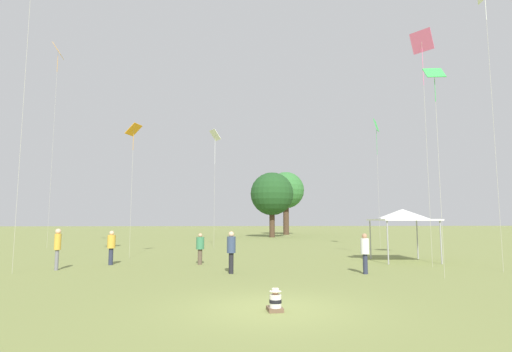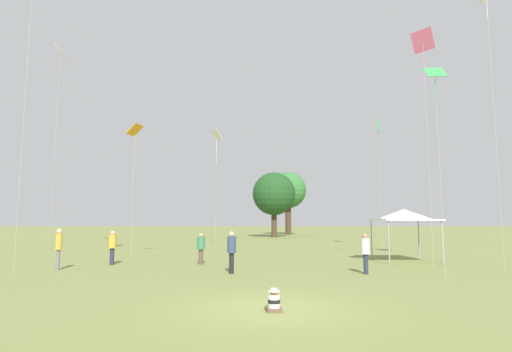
{
  "view_description": "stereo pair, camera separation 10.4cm",
  "coord_description": "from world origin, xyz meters",
  "views": [
    {
      "loc": [
        -1.23,
        -10.23,
        2.2
      ],
      "look_at": [
        0.02,
        4.64,
        3.87
      ],
      "focal_mm": 28.0,
      "sensor_mm": 36.0,
      "label": 1
    },
    {
      "loc": [
        -1.13,
        -10.24,
        2.2
      ],
      "look_at": [
        0.02,
        4.64,
        3.87
      ],
      "focal_mm": 28.0,
      "sensor_mm": 36.0,
      "label": 2
    }
  ],
  "objects": [
    {
      "name": "ground_plane",
      "position": [
        0.0,
        0.0,
        0.0
      ],
      "size": [
        300.0,
        300.0,
        0.0
      ],
      "primitive_type": "plane",
      "color": "olive"
    },
    {
      "name": "seated_toddler",
      "position": [
        0.07,
        -0.33,
        0.23
      ],
      "size": [
        0.39,
        0.47,
        0.57
      ],
      "rotation": [
        0.0,
        0.0,
        0.07
      ],
      "color": "brown",
      "rests_on": "ground"
    },
    {
      "name": "person_standing_0",
      "position": [
        -0.84,
        6.73,
        1.04
      ],
      "size": [
        0.5,
        0.5,
        1.74
      ],
      "rotation": [
        0.0,
        0.0,
        2.64
      ],
      "color": "black",
      "rests_on": "ground"
    },
    {
      "name": "person_standing_1",
      "position": [
        -8.57,
        8.51,
        1.13
      ],
      "size": [
        0.39,
        0.39,
        1.83
      ],
      "rotation": [
        0.0,
        0.0,
        5.24
      ],
      "color": "slate",
      "rests_on": "ground"
    },
    {
      "name": "person_standing_2",
      "position": [
        4.7,
        6.15,
        0.99
      ],
      "size": [
        0.48,
        0.48,
        1.66
      ],
      "rotation": [
        0.0,
        0.0,
        5.23
      ],
      "color": "#282D42",
      "rests_on": "ground"
    },
    {
      "name": "person_standing_3",
      "position": [
        -6.75,
        10.52,
        0.99
      ],
      "size": [
        0.48,
        0.48,
        1.68
      ],
      "rotation": [
        0.0,
        0.0,
        6.03
      ],
      "color": "#282D42",
      "rests_on": "ground"
    },
    {
      "name": "person_standing_4",
      "position": [
        -2.33,
        10.3,
        0.91
      ],
      "size": [
        0.52,
        0.52,
        1.56
      ],
      "rotation": [
        0.0,
        0.0,
        1.19
      ],
      "color": "brown",
      "rests_on": "ground"
    },
    {
      "name": "canopy_tent",
      "position": [
        8.6,
        10.93,
        2.49
      ],
      "size": [
        3.2,
        3.2,
        2.82
      ],
      "rotation": [
        0.0,
        0.0,
        -0.05
      ],
      "color": "white",
      "rests_on": "ground"
    },
    {
      "name": "kite_0",
      "position": [
        8.66,
        8.13,
        10.79
      ],
      "size": [
        1.0,
        1.11,
        11.63
      ],
      "rotation": [
        0.0,
        0.0,
        1.44
      ],
      "color": "pink",
      "rests_on": "ground"
    },
    {
      "name": "kite_1",
      "position": [
        -1.87,
        21.52,
        8.77
      ],
      "size": [
        0.99,
        1.15,
        9.45
      ],
      "rotation": [
        0.0,
        0.0,
        1.26
      ],
      "color": "white",
      "rests_on": "ground"
    },
    {
      "name": "kite_2",
      "position": [
        -15.35,
        23.73,
        16.11
      ],
      "size": [
        0.89,
        1.34,
        17.14
      ],
      "rotation": [
        0.0,
        0.0,
        0.93
      ],
      "color": "orange",
      "rests_on": "ground"
    },
    {
      "name": "kite_4",
      "position": [
        10.79,
        6.21,
        11.83
      ],
      "size": [
        0.92,
        0.95,
        12.82
      ],
      "rotation": [
        0.0,
        0.0,
        3.3
      ],
      "color": "white",
      "rests_on": "ground"
    },
    {
      "name": "kite_5",
      "position": [
        11.29,
        20.85,
        9.64
      ],
      "size": [
        0.79,
        1.02,
        10.45
      ],
      "rotation": [
        0.0,
        0.0,
        0.22
      ],
      "color": "green",
      "rests_on": "ground"
    },
    {
      "name": "kite_7",
      "position": [
        7.27,
        4.68,
        7.81
      ],
      "size": [
        0.82,
        0.63,
        8.43
      ],
      "rotation": [
        0.0,
        0.0,
        5.35
      ],
      "color": "green",
      "rests_on": "ground"
    },
    {
      "name": "kite_8",
      "position": [
        -6.64,
        14.01,
        7.46
      ],
      "size": [
        0.93,
        1.07,
        8.0
      ],
      "rotation": [
        0.0,
        0.0,
        3.58
      ],
      "color": "orange",
      "rests_on": "ground"
    },
    {
      "name": "distant_tree_0",
      "position": [
        5.34,
        42.43,
        5.71
      ],
      "size": [
        5.71,
        5.71,
        8.6
      ],
      "color": "#473323",
      "rests_on": "ground"
    },
    {
      "name": "distant_tree_1",
      "position": [
        8.77,
        52.12,
        6.89
      ],
      "size": [
        5.76,
        5.76,
        9.86
      ],
      "color": "#473323",
      "rests_on": "ground"
    }
  ]
}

